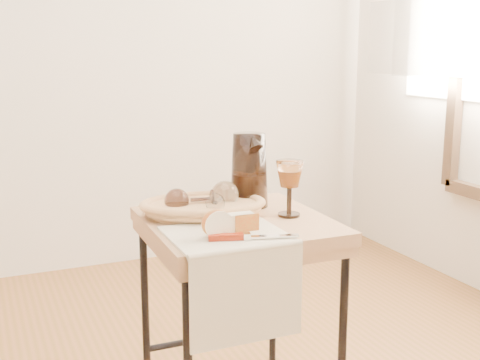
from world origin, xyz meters
name	(u,v)px	position (x,y,z in m)	size (l,w,h in m)	color
wall_back	(46,4)	(0.00, 1.80, 1.35)	(3.60, 0.00, 2.70)	beige
side_table	(237,324)	(0.30, 0.19, 0.33)	(0.51, 0.51, 0.65)	brown
tea_towel	(226,235)	(0.21, 0.05, 0.66)	(0.30, 0.27, 0.01)	beige
bread_basket	(203,209)	(0.23, 0.26, 0.68)	(0.33, 0.23, 0.04)	#BD804F
goblet_lying_a	(192,200)	(0.20, 0.27, 0.70)	(0.12, 0.07, 0.07)	#50372C
goblet_lying_b	(221,198)	(0.28, 0.24, 0.71)	(0.14, 0.08, 0.08)	white
pitcher	(249,170)	(0.40, 0.31, 0.77)	(0.16, 0.24, 0.27)	black
wine_goblet	(289,188)	(0.46, 0.16, 0.74)	(0.08, 0.08, 0.17)	white
apple_half	(216,223)	(0.18, 0.03, 0.70)	(0.08, 0.04, 0.07)	#B01C07
apple_wedge	(241,222)	(0.26, 0.07, 0.68)	(0.07, 0.04, 0.05)	#F8E8C1
table_knife	(250,236)	(0.25, -0.02, 0.67)	(0.23, 0.02, 0.02)	silver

